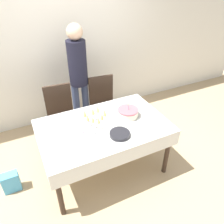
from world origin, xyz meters
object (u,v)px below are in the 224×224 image
object	(u,v)px
dining_chair_far_right	(103,103)
birthday_cake	(128,113)
champagne_tray	(95,118)
plate_stack_main	(120,134)
dining_chair_far_left	(61,114)
person_standing	(78,71)
gift_bag	(11,182)

from	to	relation	value
dining_chair_far_right	birthday_cake	size ratio (longest dim) A/B	3.58
champagne_tray	plate_stack_main	distance (m)	0.37
dining_chair_far_left	person_standing	distance (m)	0.70
dining_chair_far_left	person_standing	xyz separation A→B (m)	(0.38, 0.21, 0.54)
person_standing	gift_bag	world-z (taller)	person_standing
dining_chair_far_right	gift_bag	xyz separation A→B (m)	(-1.55, -0.64, -0.38)
dining_chair_far_left	birthday_cake	bearing A→B (deg)	-47.38
dining_chair_far_right	champagne_tray	world-z (taller)	dining_chair_far_right
person_standing	champagne_tray	bearing A→B (deg)	-97.29
dining_chair_far_left	birthday_cake	distance (m)	1.08
plate_stack_main	gift_bag	world-z (taller)	plate_stack_main
champagne_tray	plate_stack_main	size ratio (longest dim) A/B	1.49
dining_chair_far_right	birthday_cake	xyz separation A→B (m)	(0.01, -0.77, 0.28)
dining_chair_far_left	champagne_tray	world-z (taller)	dining_chair_far_left
dining_chair_far_right	birthday_cake	distance (m)	0.82
gift_bag	dining_chair_far_left	bearing A→B (deg)	36.90
dining_chair_far_left	birthday_cake	size ratio (longest dim) A/B	3.58
champagne_tray	plate_stack_main	world-z (taller)	champagne_tray
dining_chair_far_right	champagne_tray	xyz separation A→B (m)	(-0.43, -0.75, 0.31)
dining_chair_far_left	person_standing	size ratio (longest dim) A/B	0.54
dining_chair_far_left	dining_chair_far_right	bearing A→B (deg)	-0.01
birthday_cake	person_standing	distance (m)	1.06
person_standing	gift_bag	bearing A→B (deg)	-145.61
birthday_cake	gift_bag	size ratio (longest dim) A/B	0.98
plate_stack_main	gift_bag	bearing A→B (deg)	161.48
gift_bag	person_standing	bearing A→B (deg)	34.39
dining_chair_far_left	plate_stack_main	world-z (taller)	dining_chair_far_left
plate_stack_main	person_standing	world-z (taller)	person_standing
champagne_tray	person_standing	bearing A→B (deg)	82.71
birthday_cake	champagne_tray	world-z (taller)	champagne_tray
dining_chair_far_right	person_standing	world-z (taller)	person_standing
dining_chair_far_left	plate_stack_main	distance (m)	1.18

